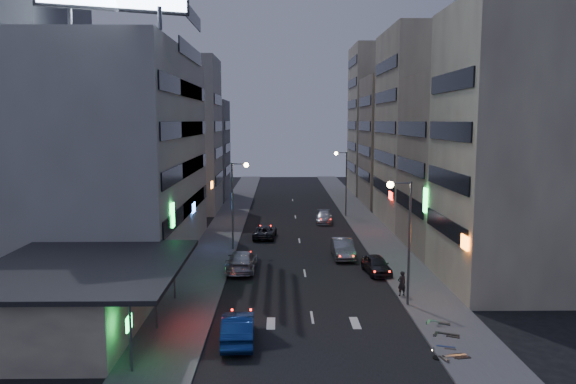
{
  "coord_description": "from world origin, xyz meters",
  "views": [
    {
      "loc": [
        -1.98,
        -28.93,
        11.91
      ],
      "look_at": [
        -1.29,
        15.76,
        6.22
      ],
      "focal_mm": 35.0,
      "sensor_mm": 36.0,
      "label": 1
    }
  ],
  "objects_px": {
    "scooter_black_b": "(461,325)",
    "scooter_silver_b": "(451,313)",
    "road_car_blue": "(238,328)",
    "parked_car_right_mid": "(343,248)",
    "scooter_blue": "(456,338)",
    "parked_car_right_near": "(376,265)",
    "parked_car_right_far": "(324,217)",
    "person": "(402,283)",
    "scooter_black_a": "(461,342)",
    "scooter_silver_a": "(466,342)",
    "parked_car_left": "(265,232)",
    "road_car_silver": "(242,261)"
  },
  "relations": [
    {
      "from": "scooter_black_b",
      "to": "scooter_silver_b",
      "type": "relative_size",
      "value": 1.02
    },
    {
      "from": "road_car_blue",
      "to": "parked_car_right_mid",
      "type": "bearing_deg",
      "value": -114.93
    },
    {
      "from": "scooter_blue",
      "to": "scooter_black_b",
      "type": "distance_m",
      "value": 1.78
    },
    {
      "from": "parked_car_right_near",
      "to": "parked_car_right_mid",
      "type": "height_order",
      "value": "parked_car_right_mid"
    },
    {
      "from": "parked_car_right_far",
      "to": "person",
      "type": "bearing_deg",
      "value": -80.29
    },
    {
      "from": "scooter_black_a",
      "to": "scooter_silver_a",
      "type": "bearing_deg",
      "value": -130.04
    },
    {
      "from": "scooter_silver_a",
      "to": "scooter_silver_b",
      "type": "distance_m",
      "value": 4.49
    },
    {
      "from": "person",
      "to": "scooter_black_b",
      "type": "height_order",
      "value": "person"
    },
    {
      "from": "scooter_silver_a",
      "to": "parked_car_right_far",
      "type": "bearing_deg",
      "value": -3.32
    },
    {
      "from": "road_car_blue",
      "to": "person",
      "type": "xyz_separation_m",
      "value": [
        10.54,
        7.62,
        0.18
      ]
    },
    {
      "from": "parked_car_left",
      "to": "scooter_blue",
      "type": "relative_size",
      "value": 2.85
    },
    {
      "from": "parked_car_left",
      "to": "road_car_silver",
      "type": "distance_m",
      "value": 12.71
    },
    {
      "from": "parked_car_right_mid",
      "to": "parked_car_left",
      "type": "height_order",
      "value": "parked_car_right_mid"
    },
    {
      "from": "parked_car_right_far",
      "to": "scooter_blue",
      "type": "xyz_separation_m",
      "value": [
        4.02,
        -36.75,
        -0.04
      ]
    },
    {
      "from": "parked_car_right_near",
      "to": "scooter_silver_a",
      "type": "height_order",
      "value": "parked_car_right_near"
    },
    {
      "from": "road_car_blue",
      "to": "scooter_silver_a",
      "type": "xyz_separation_m",
      "value": [
        11.72,
        -2.01,
        -0.06
      ]
    },
    {
      "from": "parked_car_right_mid",
      "to": "scooter_black_b",
      "type": "bearing_deg",
      "value": -77.14
    },
    {
      "from": "road_car_silver",
      "to": "scooter_black_a",
      "type": "height_order",
      "value": "road_car_silver"
    },
    {
      "from": "scooter_silver_b",
      "to": "person",
      "type": "bearing_deg",
      "value": 41.71
    },
    {
      "from": "parked_car_left",
      "to": "person",
      "type": "relative_size",
      "value": 2.74
    },
    {
      "from": "scooter_black_a",
      "to": "road_car_blue",
      "type": "bearing_deg",
      "value": 65.34
    },
    {
      "from": "parked_car_right_near",
      "to": "road_car_silver",
      "type": "bearing_deg",
      "value": 168.23
    },
    {
      "from": "scooter_black_a",
      "to": "parked_car_left",
      "type": "bearing_deg",
      "value": 5.11
    },
    {
      "from": "parked_car_right_mid",
      "to": "person",
      "type": "bearing_deg",
      "value": -77.04
    },
    {
      "from": "scooter_black_b",
      "to": "scooter_blue",
      "type": "bearing_deg",
      "value": -179.96
    },
    {
      "from": "scooter_silver_a",
      "to": "parked_car_left",
      "type": "bearing_deg",
      "value": 10.86
    },
    {
      "from": "parked_car_right_far",
      "to": "scooter_silver_a",
      "type": "bearing_deg",
      "value": -80.08
    },
    {
      "from": "person",
      "to": "scooter_blue",
      "type": "distance_m",
      "value": 8.8
    },
    {
      "from": "scooter_silver_a",
      "to": "road_car_blue",
      "type": "bearing_deg",
      "value": 70.52
    },
    {
      "from": "parked_car_left",
      "to": "scooter_black_b",
      "type": "distance_m",
      "value": 29.01
    },
    {
      "from": "parked_car_right_mid",
      "to": "parked_car_right_far",
      "type": "height_order",
      "value": "parked_car_right_mid"
    },
    {
      "from": "parked_car_right_far",
      "to": "parked_car_right_near",
      "type": "bearing_deg",
      "value": -80.42
    },
    {
      "from": "road_car_blue",
      "to": "parked_car_right_far",
      "type": "bearing_deg",
      "value": -104.3
    },
    {
      "from": "parked_car_right_near",
      "to": "parked_car_right_far",
      "type": "height_order",
      "value": "parked_car_right_near"
    },
    {
      "from": "scooter_silver_a",
      "to": "scooter_silver_b",
      "type": "height_order",
      "value": "scooter_silver_a"
    },
    {
      "from": "scooter_silver_a",
      "to": "road_car_silver",
      "type": "bearing_deg",
      "value": 27.32
    },
    {
      "from": "parked_car_right_near",
      "to": "scooter_blue",
      "type": "distance_m",
      "value": 14.8
    },
    {
      "from": "scooter_blue",
      "to": "road_car_blue",
      "type": "bearing_deg",
      "value": 102.99
    },
    {
      "from": "parked_car_right_mid",
      "to": "person",
      "type": "height_order",
      "value": "person"
    },
    {
      "from": "parked_car_right_near",
      "to": "parked_car_right_far",
      "type": "distance_m",
      "value": 22.16
    },
    {
      "from": "parked_car_left",
      "to": "scooter_black_b",
      "type": "bearing_deg",
      "value": 117.65
    },
    {
      "from": "parked_car_right_far",
      "to": "scooter_silver_b",
      "type": "distance_m",
      "value": 33.55
    },
    {
      "from": "parked_car_right_mid",
      "to": "parked_car_right_near",
      "type": "bearing_deg",
      "value": -69.36
    },
    {
      "from": "scooter_silver_a",
      "to": "scooter_black_b",
      "type": "xyz_separation_m",
      "value": [
        0.53,
        2.51,
        -0.01
      ]
    },
    {
      "from": "parked_car_left",
      "to": "scooter_black_b",
      "type": "relative_size",
      "value": 2.37
    },
    {
      "from": "parked_car_right_mid",
      "to": "scooter_silver_a",
      "type": "bearing_deg",
      "value": -80.15
    },
    {
      "from": "parked_car_right_near",
      "to": "scooter_black_b",
      "type": "height_order",
      "value": "parked_car_right_near"
    },
    {
      "from": "parked_car_left",
      "to": "scooter_black_b",
      "type": "xyz_separation_m",
      "value": [
        11.49,
        -26.64,
        0.07
      ]
    },
    {
      "from": "road_car_silver",
      "to": "scooter_blue",
      "type": "distance_m",
      "value": 19.88
    },
    {
      "from": "road_car_silver",
      "to": "scooter_silver_a",
      "type": "relative_size",
      "value": 2.79
    }
  ]
}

